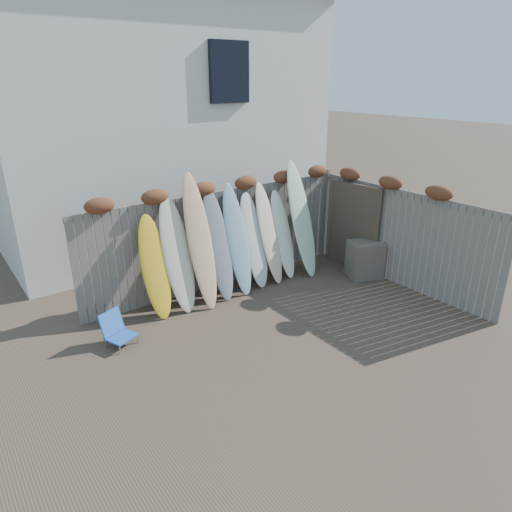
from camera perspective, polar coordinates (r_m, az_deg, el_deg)
ground at (r=8.08m, az=5.14°, el=-9.14°), size 80.00×80.00×0.00m
back_fence at (r=9.37m, az=-4.06°, el=3.28°), size 6.05×0.28×2.24m
right_fence at (r=9.85m, az=17.58°, el=2.96°), size 0.28×4.40×2.24m
house at (r=12.77m, az=-13.01°, el=16.93°), size 8.50×5.50×6.33m
beach_chair at (r=7.87m, az=-17.06°, el=-8.79°), size 0.56×0.58×0.57m
wooden_crate at (r=10.22m, az=13.44°, el=-0.39°), size 0.85×0.79×0.80m
lattice_panel at (r=10.45m, az=12.10°, el=3.57°), size 0.20×1.29×1.95m
surfboard_0 at (r=8.37m, az=-12.51°, el=-1.38°), size 0.54×0.70×1.85m
surfboard_1 at (r=8.49m, az=-9.80°, el=0.10°), size 0.55×0.75×2.11m
surfboard_2 at (r=8.56m, az=-7.03°, el=1.82°), size 0.53×0.90×2.49m
surfboard_3 at (r=8.87m, az=-4.75°, el=1.32°), size 0.53×0.77×2.11m
surfboard_4 at (r=9.06m, az=-2.37°, el=2.03°), size 0.50×0.79×2.18m
surfboard_5 at (r=9.39m, az=-0.26°, el=1.97°), size 0.53×0.70×1.93m
surfboard_6 at (r=9.56m, az=1.62°, el=2.82°), size 0.53×0.78×2.09m
surfboard_7 at (r=9.85m, az=3.38°, el=2.70°), size 0.51×0.70×1.88m
surfboard_8 at (r=9.95m, az=5.71°, el=4.59°), size 0.60×0.89×2.46m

